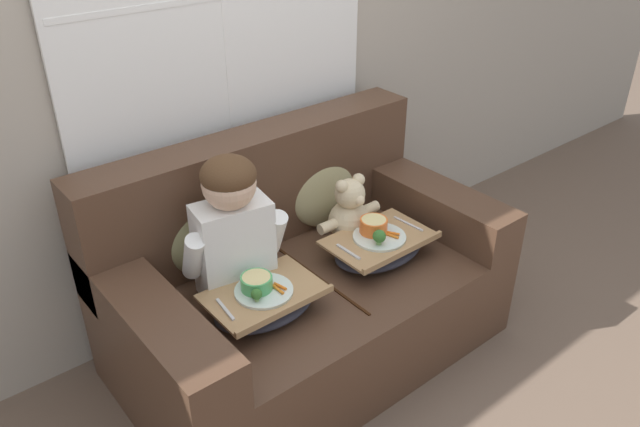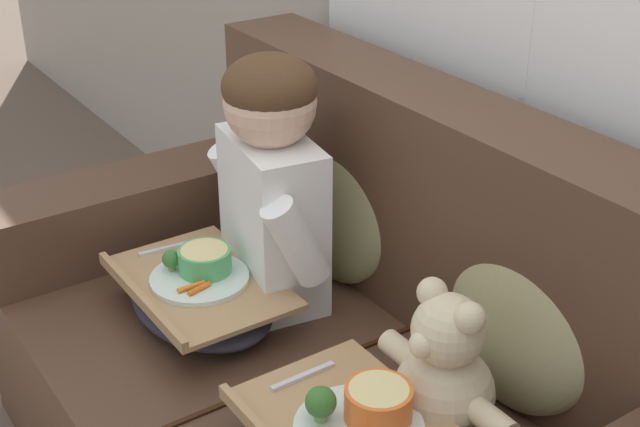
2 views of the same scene
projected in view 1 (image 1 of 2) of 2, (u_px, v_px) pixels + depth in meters
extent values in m
plane|color=brown|center=(311.00, 349.00, 2.93)|extent=(14.00, 14.00, 0.00)
cube|color=#A89E8E|center=(221.00, 47.00, 2.69)|extent=(8.00, 0.05, 2.60)
cube|color=#4C3323|center=(310.00, 312.00, 2.82)|extent=(1.68, 0.98, 0.44)
cube|color=#4C3323|center=(257.00, 187.00, 2.83)|extent=(1.68, 0.22, 0.53)
cube|color=#4C3323|center=(152.00, 323.00, 2.26)|extent=(0.22, 0.98, 0.20)
cube|color=#4C3323|center=(426.00, 200.00, 3.06)|extent=(0.22, 0.98, 0.20)
cube|color=#32190A|center=(313.00, 274.00, 2.70)|extent=(0.01, 0.72, 0.01)
ellipsoid|color=#898456|center=(208.00, 229.00, 2.64)|extent=(0.42, 0.20, 0.43)
ellipsoid|color=tan|center=(322.00, 186.00, 2.98)|extent=(0.39, 0.19, 0.41)
cube|color=white|center=(234.00, 248.00, 2.50)|extent=(0.32, 0.21, 0.41)
sphere|color=beige|center=(229.00, 184.00, 2.36)|extent=(0.21, 0.21, 0.21)
ellipsoid|color=#4C331E|center=(228.00, 175.00, 2.34)|extent=(0.22, 0.22, 0.15)
cylinder|color=white|center=(194.00, 256.00, 2.40)|extent=(0.10, 0.17, 0.22)
cylinder|color=white|center=(275.00, 232.00, 2.55)|extent=(0.10, 0.17, 0.22)
sphere|color=beige|center=(349.00, 221.00, 2.90)|extent=(0.20, 0.20, 0.20)
sphere|color=beige|center=(350.00, 194.00, 2.83)|extent=(0.14, 0.14, 0.14)
sphere|color=beige|center=(342.00, 186.00, 2.77)|extent=(0.06, 0.06, 0.06)
sphere|color=beige|center=(359.00, 180.00, 2.83)|extent=(0.06, 0.06, 0.06)
sphere|color=beige|center=(359.00, 200.00, 2.79)|extent=(0.05, 0.05, 0.05)
sphere|color=black|center=(361.00, 201.00, 2.78)|extent=(0.02, 0.02, 0.02)
cylinder|color=beige|center=(329.00, 226.00, 2.82)|extent=(0.10, 0.05, 0.05)
cylinder|color=beige|center=(369.00, 209.00, 2.96)|extent=(0.10, 0.05, 0.05)
cylinder|color=beige|center=(356.00, 246.00, 2.84)|extent=(0.05, 0.09, 0.05)
cylinder|color=beige|center=(370.00, 240.00, 2.89)|extent=(0.05, 0.09, 0.05)
ellipsoid|color=#2D2D38|center=(265.00, 304.00, 2.45)|extent=(0.43, 0.30, 0.09)
cube|color=tan|center=(264.00, 293.00, 2.42)|extent=(0.45, 0.31, 0.01)
cube|color=tan|center=(286.00, 309.00, 2.32)|extent=(0.45, 0.02, 0.02)
cylinder|color=silver|center=(264.00, 291.00, 2.42)|extent=(0.23, 0.23, 0.01)
cylinder|color=#4CAD60|center=(257.00, 283.00, 2.41)|extent=(0.12, 0.12, 0.05)
cylinder|color=#E5D189|center=(256.00, 278.00, 2.40)|extent=(0.11, 0.11, 0.01)
sphere|color=#38702D|center=(257.00, 294.00, 2.34)|extent=(0.04, 0.04, 0.04)
cylinder|color=#7A9E56|center=(257.00, 299.00, 2.35)|extent=(0.02, 0.02, 0.02)
cylinder|color=orange|center=(278.00, 289.00, 2.40)|extent=(0.01, 0.07, 0.01)
cylinder|color=orange|center=(280.00, 286.00, 2.42)|extent=(0.03, 0.06, 0.01)
cube|color=silver|center=(225.00, 309.00, 2.32)|extent=(0.03, 0.14, 0.01)
ellipsoid|color=#2D2D38|center=(379.00, 249.00, 2.79)|extent=(0.45, 0.30, 0.09)
cube|color=tan|center=(379.00, 239.00, 2.76)|extent=(0.47, 0.31, 0.01)
cube|color=tan|center=(404.00, 251.00, 2.66)|extent=(0.47, 0.02, 0.02)
cylinder|color=silver|center=(379.00, 237.00, 2.76)|extent=(0.24, 0.24, 0.01)
cylinder|color=orange|center=(374.00, 226.00, 2.77)|extent=(0.12, 0.12, 0.06)
cylinder|color=#E5D189|center=(374.00, 220.00, 2.75)|extent=(0.11, 0.11, 0.01)
sphere|color=#38702D|center=(379.00, 236.00, 2.67)|extent=(0.06, 0.06, 0.06)
cylinder|color=#7A9E56|center=(379.00, 242.00, 2.69)|extent=(0.02, 0.02, 0.03)
cylinder|color=orange|center=(391.00, 235.00, 2.74)|extent=(0.03, 0.07, 0.01)
cylinder|color=orange|center=(393.00, 233.00, 2.76)|extent=(0.04, 0.06, 0.01)
cube|color=silver|center=(348.00, 252.00, 2.66)|extent=(0.01, 0.14, 0.01)
cube|color=silver|center=(408.00, 224.00, 2.86)|extent=(0.02, 0.17, 0.01)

